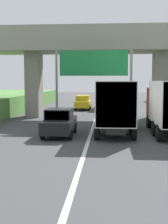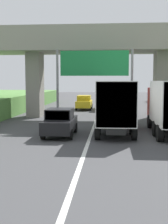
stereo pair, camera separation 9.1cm
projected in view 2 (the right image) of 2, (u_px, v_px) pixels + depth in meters
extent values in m
cube|color=white|center=(93.00, 127.00, 22.72)|extent=(0.20, 93.87, 0.01)
cube|color=gray|center=(97.00, 46.00, 28.72)|extent=(40.00, 4.80, 1.10)
cube|color=gray|center=(96.00, 30.00, 26.41)|extent=(40.00, 0.36, 1.10)
cube|color=gray|center=(98.00, 38.00, 30.81)|extent=(40.00, 0.36, 1.10)
cube|color=gray|center=(35.00, 85.00, 29.58)|extent=(1.30, 2.20, 6.13)
cube|color=gray|center=(162.00, 85.00, 28.59)|extent=(1.30, 2.20, 6.13)
cylinder|color=slate|center=(58.00, 88.00, 23.70)|extent=(0.18, 0.18, 5.83)
cylinder|color=slate|center=(132.00, 88.00, 23.23)|extent=(0.18, 0.18, 5.83)
cube|color=#167238|center=(94.00, 63.00, 23.28)|extent=(5.20, 0.12, 1.90)
cube|color=white|center=(94.00, 63.00, 23.26)|extent=(4.89, 0.01, 1.67)
cube|color=black|center=(114.00, 103.00, 39.62)|extent=(1.10, 7.30, 0.36)
cube|color=orange|center=(114.00, 92.00, 42.07)|extent=(2.10, 2.10, 2.10)
cube|color=#2D3842|center=(114.00, 90.00, 43.05)|extent=(1.89, 0.06, 0.90)
cube|color=silver|center=(114.00, 91.00, 38.43)|extent=(2.30, 5.20, 2.60)
cube|color=#A8A8A4|center=(115.00, 92.00, 35.87)|extent=(2.21, 0.04, 2.50)
cylinder|color=black|center=(107.00, 103.00, 42.29)|extent=(0.30, 0.96, 0.96)
cylinder|color=black|center=(121.00, 103.00, 42.13)|extent=(0.30, 0.96, 0.96)
cylinder|color=black|center=(106.00, 105.00, 37.26)|extent=(0.30, 0.96, 0.96)
cylinder|color=black|center=(123.00, 106.00, 37.09)|extent=(0.30, 0.96, 0.96)
cylinder|color=black|center=(106.00, 104.00, 38.94)|extent=(0.30, 0.96, 0.96)
cylinder|color=black|center=(123.00, 105.00, 38.76)|extent=(0.30, 0.96, 0.96)
cube|color=black|center=(115.00, 123.00, 20.31)|extent=(1.10, 7.30, 0.36)
cube|color=#B2B5B7|center=(115.00, 102.00, 22.77)|extent=(2.10, 2.10, 2.10)
cube|color=#2D3842|center=(114.00, 97.00, 23.75)|extent=(1.89, 0.06, 0.90)
cube|color=silver|center=(116.00, 102.00, 19.12)|extent=(2.30, 5.20, 2.60)
cube|color=#A8A8A4|center=(116.00, 105.00, 16.57)|extent=(2.21, 0.04, 2.50)
cylinder|color=black|center=(101.00, 121.00, 22.99)|extent=(0.30, 0.96, 0.96)
cylinder|color=black|center=(127.00, 121.00, 22.83)|extent=(0.30, 0.96, 0.96)
cylinder|color=black|center=(97.00, 132.00, 17.96)|extent=(0.30, 0.96, 0.96)
cylinder|color=black|center=(134.00, 132.00, 17.78)|extent=(0.30, 0.96, 0.96)
cylinder|color=black|center=(98.00, 127.00, 19.64)|extent=(0.30, 0.96, 0.96)
cylinder|color=black|center=(132.00, 128.00, 19.46)|extent=(0.30, 0.96, 0.96)
cube|color=red|center=(164.00, 102.00, 22.21)|extent=(2.10, 2.10, 2.10)
cube|color=#2D3842|center=(162.00, 98.00, 23.19)|extent=(1.89, 0.06, 0.90)
cylinder|color=black|center=(150.00, 121.00, 22.43)|extent=(0.30, 0.96, 0.96)
cylinder|color=black|center=(160.00, 133.00, 17.41)|extent=(0.30, 0.96, 0.96)
cylinder|color=black|center=(155.00, 129.00, 19.08)|extent=(0.30, 0.96, 0.96)
cube|color=black|center=(60.00, 125.00, 19.24)|extent=(1.76, 4.10, 0.76)
cube|color=black|center=(60.00, 114.00, 19.02)|extent=(1.56, 1.90, 0.64)
cube|color=#2D3842|center=(57.00, 115.00, 18.11)|extent=(1.44, 0.06, 0.54)
cylinder|color=black|center=(51.00, 127.00, 20.61)|extent=(0.22, 0.64, 0.64)
cylinder|color=black|center=(75.00, 128.00, 20.47)|extent=(0.22, 0.64, 0.64)
cylinder|color=black|center=(43.00, 134.00, 18.09)|extent=(0.22, 0.64, 0.64)
cylinder|color=black|center=(71.00, 134.00, 17.95)|extent=(0.22, 0.64, 0.64)
cube|color=gold|center=(84.00, 104.00, 37.02)|extent=(1.76, 4.10, 0.76)
cube|color=gold|center=(84.00, 98.00, 36.80)|extent=(1.56, 1.90, 0.64)
cube|color=#2D3842|center=(83.00, 99.00, 35.89)|extent=(1.44, 0.06, 0.54)
cylinder|color=black|center=(79.00, 106.00, 38.38)|extent=(0.22, 0.64, 0.64)
cylinder|color=black|center=(92.00, 106.00, 38.25)|extent=(0.22, 0.64, 0.64)
cylinder|color=black|center=(76.00, 108.00, 35.86)|extent=(0.22, 0.64, 0.64)
cylinder|color=black|center=(90.00, 108.00, 35.73)|extent=(0.22, 0.64, 0.64)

